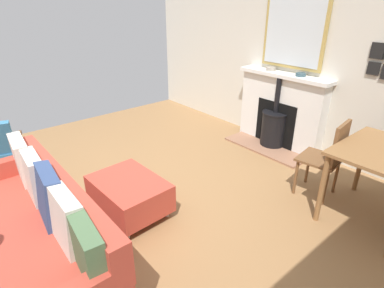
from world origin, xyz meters
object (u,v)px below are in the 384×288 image
mantel_bowl_far (301,74)px  dining_table (384,162)px  ottoman (129,193)px  fireplace (279,115)px  mantel_bowl_near (271,69)px  sofa (25,238)px  dining_chair_near_fireplace (329,154)px

mantel_bowl_far → dining_table: 1.67m
ottoman → dining_table: (-1.74, 1.61, 0.41)m
fireplace → ottoman: fireplace is taller
fireplace → mantel_bowl_near: 0.67m
sofa → dining_table: (-2.73, 1.42, 0.28)m
fireplace → sofa: size_ratio=0.71×
mantel_bowl_far → sofa: mantel_bowl_far is taller
ottoman → dining_chair_near_fireplace: dining_chair_near_fireplace is taller
mantel_bowl_near → dining_chair_near_fireplace: bearing=61.2°
dining_chair_near_fireplace → ottoman: bearing=-32.1°
mantel_bowl_far → dining_chair_near_fireplace: (0.76, 0.90, -0.58)m
dining_table → dining_chair_near_fireplace: bearing=-91.3°
ottoman → dining_chair_near_fireplace: bearing=147.9°
mantel_bowl_near → ottoman: (2.51, 0.28, -0.86)m
mantel_bowl_near → mantel_bowl_far: 0.48m
sofa → mantel_bowl_near: bearing=-172.5°
sofa → ottoman: sofa is taller
mantel_bowl_near → sofa: mantel_bowl_near is taller
dining_chair_near_fireplace → sofa: bearing=-18.4°
fireplace → sofa: bearing=3.8°
dining_chair_near_fireplace → dining_table: bearing=88.7°
fireplace → mantel_bowl_far: mantel_bowl_far is taller
ottoman → dining_table: 2.41m
fireplace → dining_table: size_ratio=1.47×
mantel_bowl_near → mantel_bowl_far: mantel_bowl_near is taller
mantel_bowl_near → ottoman: 2.67m
fireplace → mantel_bowl_near: mantel_bowl_near is taller
fireplace → mantel_bowl_near: bearing=-94.9°
mantel_bowl_far → sofa: (3.50, -0.01, -0.73)m
mantel_bowl_far → dining_chair_near_fireplace: mantel_bowl_far is taller
mantel_bowl_far → ottoman: mantel_bowl_far is taller
ottoman → dining_chair_near_fireplace: 2.09m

